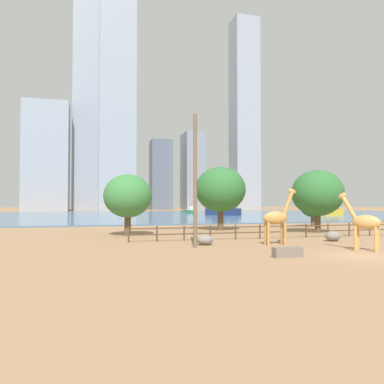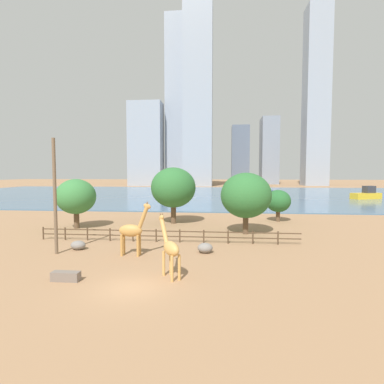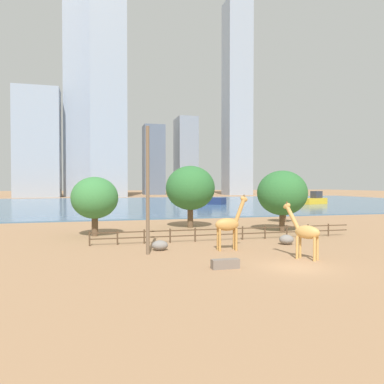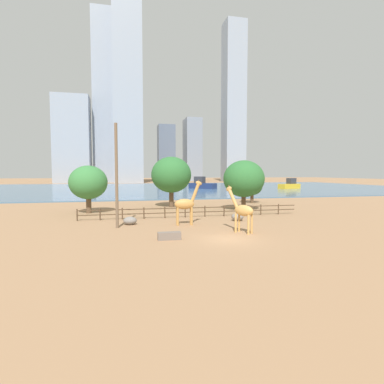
{
  "view_description": "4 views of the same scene",
  "coord_description": "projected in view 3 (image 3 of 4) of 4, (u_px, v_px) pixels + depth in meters",
  "views": [
    {
      "loc": [
        -15.93,
        -19.58,
        3.27
      ],
      "look_at": [
        -2.97,
        29.09,
        4.75
      ],
      "focal_mm": 35.0,
      "sensor_mm": 36.0,
      "label": 1
    },
    {
      "loc": [
        5.33,
        -17.1,
        6.95
      ],
      "look_at": [
        0.96,
        28.52,
        3.95
      ],
      "focal_mm": 28.0,
      "sensor_mm": 36.0,
      "label": 2
    },
    {
      "loc": [
        -12.72,
        -21.65,
        5.44
      ],
      "look_at": [
        2.43,
        35.26,
        4.12
      ],
      "focal_mm": 35.0,
      "sensor_mm": 36.0,
      "label": 3
    },
    {
      "loc": [
        -7.76,
        -22.06,
        5.23
      ],
      "look_at": [
        1.36,
        19.3,
        2.48
      ],
      "focal_mm": 28.0,
      "sensor_mm": 36.0,
      "label": 4
    }
  ],
  "objects": [
    {
      "name": "skyline_tower_needle",
      "position": [
        154.0,
        160.0,
        186.78
      ],
      "size": [
        10.19,
        10.71,
        34.46
      ],
      "primitive_type": "cube",
      "color": "slate",
      "rests_on": "ground"
    },
    {
      "name": "boulder_by_pole",
      "position": [
        286.0,
        240.0,
        33.44
      ],
      "size": [
        1.32,
        1.15,
        0.87
      ],
      "primitive_type": "ellipsoid",
      "color": "gray",
      "rests_on": "ground"
    },
    {
      "name": "tree_left_small",
      "position": [
        282.0,
        193.0,
        42.58
      ],
      "size": [
        5.67,
        5.67,
        6.93
      ],
      "color": "brown",
      "rests_on": "ground"
    },
    {
      "name": "tree_center_broad",
      "position": [
        284.0,
        202.0,
        52.81
      ],
      "size": [
        3.49,
        3.49,
        4.49
      ],
      "color": "brown",
      "rests_on": "ground"
    },
    {
      "name": "skyline_tower_short",
      "position": [
        237.0,
        99.0,
        180.2
      ],
      "size": [
        11.89,
        11.59,
        92.53
      ],
      "primitive_type": "cube",
      "color": "#939EAD",
      "rests_on": "ground"
    },
    {
      "name": "boat_tug",
      "position": [
        177.0,
        199.0,
        113.22
      ],
      "size": [
        3.14,
        5.04,
        4.27
      ],
      "rotation": [
        0.0,
        0.0,
        1.9
      ],
      "color": "#337259",
      "rests_on": "harbor_water"
    },
    {
      "name": "skyline_tower_glass",
      "position": [
        37.0,
        143.0,
        148.63
      ],
      "size": [
        17.33,
        10.73,
        43.43
      ],
      "primitive_type": "cube",
      "color": "#939EAD",
      "rests_on": "ground"
    },
    {
      "name": "skyline_block_left",
      "position": [
        77.0,
        91.0,
        160.85
      ],
      "size": [
        11.14,
        12.59,
        90.28
      ],
      "primitive_type": "cube",
      "color": "#939EAD",
      "rests_on": "ground"
    },
    {
      "name": "boat_ferry",
      "position": [
        208.0,
        199.0,
        95.52
      ],
      "size": [
        8.32,
        8.31,
        3.8
      ],
      "rotation": [
        0.0,
        0.0,
        5.5
      ],
      "color": "navy",
      "rests_on": "harbor_water"
    },
    {
      "name": "boulder_near_fence",
      "position": [
        160.0,
        245.0,
        30.48
      ],
      "size": [
        1.33,
        1.08,
        0.81
      ],
      "primitive_type": "ellipsoid",
      "color": "gray",
      "rests_on": "ground"
    },
    {
      "name": "giraffe_companion",
      "position": [
        229.0,
        224.0,
        30.49
      ],
      "size": [
        2.84,
        0.87,
        4.58
      ],
      "rotation": [
        0.0,
        0.0,
        6.24
      ],
      "color": "#C18C47",
      "rests_on": "ground"
    },
    {
      "name": "harbor_water",
      "position": [
        142.0,
        204.0,
        98.7
      ],
      "size": [
        180.0,
        86.0,
        0.2
      ],
      "primitive_type": "cube",
      "color": "#476B8C",
      "rests_on": "ground"
    },
    {
      "name": "skyline_block_central",
      "position": [
        186.0,
        156.0,
        194.21
      ],
      "size": [
        9.88,
        15.17,
        39.44
      ],
      "primitive_type": "cube",
      "color": "gray",
      "rests_on": "ground"
    },
    {
      "name": "tree_right_tall",
      "position": [
        95.0,
        198.0,
        38.67
      ],
      "size": [
        4.82,
        4.82,
        6.14
      ],
      "color": "brown",
      "rests_on": "ground"
    },
    {
      "name": "boat_sailboat",
      "position": [
        315.0,
        200.0,
        96.16
      ],
      "size": [
        8.02,
        5.26,
        3.32
      ],
      "rotation": [
        0.0,
        0.0,
        3.51
      ],
      "color": "gold",
      "rests_on": "harbor_water"
    },
    {
      "name": "giraffe_tall",
      "position": [
        305.0,
        232.0,
        26.86
      ],
      "size": [
        2.06,
        2.65,
        4.15
      ],
      "rotation": [
        0.0,
        0.0,
        2.18
      ],
      "color": "tan",
      "rests_on": "ground"
    },
    {
      "name": "utility_pole",
      "position": [
        148.0,
        190.0,
        28.65
      ],
      "size": [
        0.28,
        0.28,
        9.84
      ],
      "primitive_type": "cylinder",
      "color": "brown",
      "rests_on": "ground"
    },
    {
      "name": "feeding_trough",
      "position": [
        225.0,
        264.0,
        23.93
      ],
      "size": [
        1.8,
        0.6,
        0.6
      ],
      "primitive_type": "cube",
      "color": "#72665B",
      "rests_on": "ground"
    },
    {
      "name": "ground_plane",
      "position": [
        141.0,
        204.0,
        101.6
      ],
      "size": [
        400.0,
        400.0,
        0.0
      ],
      "primitive_type": "plane",
      "color": "#9E7551"
    },
    {
      "name": "enclosure_fence",
      "position": [
        226.0,
        232.0,
        35.77
      ],
      "size": [
        26.12,
        0.14,
        1.3
      ],
      "color": "#4C3826",
      "rests_on": "ground"
    },
    {
      "name": "tree_left_large",
      "position": [
        190.0,
        188.0,
        46.13
      ],
      "size": [
        6.06,
        6.06,
        7.64
      ],
      "color": "brown",
      "rests_on": "ground"
    },
    {
      "name": "skyline_block_right",
      "position": [
        108.0,
        86.0,
        152.72
      ],
      "size": [
        14.55,
        10.56,
        90.88
      ],
      "primitive_type": "cube",
      "color": "#939EAD",
      "rests_on": "ground"
    }
  ]
}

